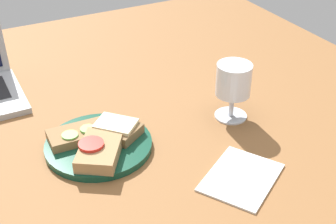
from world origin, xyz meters
TOP-DOWN VIEW (x-y plane):
  - wooden_table at (0.00, 0.00)cm, footprint 140.00×140.00cm
  - plate at (-11.27, -4.40)cm, footprint 22.13×22.13cm
  - sandwich_with_cheese at (-6.77, -3.22)cm, footprint 11.08×11.90cm
  - sandwich_with_cucumber at (-14.52, -1.15)cm, footprint 12.16×7.02cm
  - sandwich_with_tomato at (-12.59, -8.84)cm, footprint 12.88×14.16cm
  - wine_glass at (19.77, -6.96)cm, footprint 7.79×7.79cm
  - napkin at (9.39, -25.97)cm, footprint 19.42×18.29cm

SIDE VIEW (x-z plane):
  - wooden_table at x=0.00cm, z-range 0.00..3.00cm
  - napkin at x=9.39cm, z-range 3.00..3.40cm
  - plate at x=-11.27cm, z-range 3.00..4.44cm
  - sandwich_with_cucumber at x=-14.52cm, z-range 4.27..6.63cm
  - sandwich_with_cheese at x=-6.77cm, z-range 4.35..7.20cm
  - sandwich_with_tomato at x=-12.59cm, z-range 4.21..7.46cm
  - wine_glass at x=19.77cm, z-range 5.39..18.58cm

